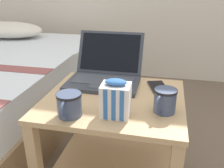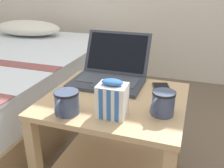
# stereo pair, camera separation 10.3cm
# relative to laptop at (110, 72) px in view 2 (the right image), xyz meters

# --- Properties ---
(bedside_table) EXTENTS (0.60, 0.54, 0.49)m
(bedside_table) POSITION_rel_laptop_xyz_m (0.08, -0.18, -0.22)
(bedside_table) COLOR tan
(bedside_table) RESTS_ON ground_plane
(laptop) EXTENTS (0.35, 0.34, 0.22)m
(laptop) POSITION_rel_laptop_xyz_m (0.00, 0.00, 0.00)
(laptop) COLOR #333842
(laptop) RESTS_ON bedside_table
(mug_front_left) EXTENTS (0.09, 0.12, 0.09)m
(mug_front_left) POSITION_rel_laptop_xyz_m (0.30, -0.26, 0.01)
(mug_front_left) COLOR #3F4C6B
(mug_front_left) RESTS_ON bedside_table
(mug_front_right) EXTENTS (0.09, 0.13, 0.09)m
(mug_front_right) POSITION_rel_laptop_xyz_m (-0.05, -0.37, 0.01)
(mug_front_right) COLOR #3F4C6B
(mug_front_right) RESTS_ON bedside_table
(snack_bag) EXTENTS (0.11, 0.09, 0.15)m
(snack_bag) POSITION_rel_laptop_xyz_m (0.12, -0.33, 0.02)
(snack_bag) COLOR white
(snack_bag) RESTS_ON bedside_table
(cell_phone) EXTENTS (0.11, 0.16, 0.01)m
(cell_phone) POSITION_rel_laptop_xyz_m (0.27, -0.03, -0.04)
(cell_phone) COLOR black
(cell_phone) RESTS_ON bedside_table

